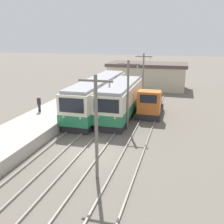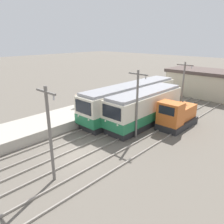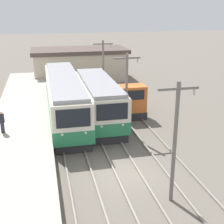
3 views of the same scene
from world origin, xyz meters
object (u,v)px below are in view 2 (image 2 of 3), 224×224
(commuter_train_center, at_px, (145,109))
(catenary_mast_mid, at_px, (137,102))
(shunting_locomotive, at_px, (177,116))
(catenary_mast_far, at_px, (183,87))
(commuter_train_left, at_px, (131,101))
(catenary_mast_near, at_px, (50,132))
(person_on_platform, at_px, (76,100))

(commuter_train_center, relative_size, catenary_mast_mid, 1.67)
(shunting_locomotive, distance_m, catenary_mast_far, 4.78)
(commuter_train_left, xyz_separation_m, commuter_train_center, (2.80, -1.22, -0.06))
(commuter_train_center, xyz_separation_m, catenary_mast_near, (1.51, -12.34, 1.77))
(commuter_train_left, height_order, commuter_train_center, commuter_train_left)
(catenary_mast_mid, bearing_deg, shunting_locomotive, 73.23)
(commuter_train_center, relative_size, catenary_mast_near, 1.67)
(commuter_train_left, xyz_separation_m, catenary_mast_near, (4.31, -13.56, 1.72))
(commuter_train_left, xyz_separation_m, catenary_mast_far, (4.31, 4.20, 1.72))
(commuter_train_center, height_order, catenary_mast_near, catenary_mast_near)
(catenary_mast_far, bearing_deg, shunting_locomotive, -69.21)
(commuter_train_center, relative_size, person_on_platform, 6.56)
(catenary_mast_mid, xyz_separation_m, catenary_mast_far, (0.00, 8.88, 0.00))
(catenary_mast_near, distance_m, catenary_mast_far, 17.76)
(commuter_train_left, bearing_deg, catenary_mast_mid, -47.35)
(catenary_mast_near, relative_size, catenary_mast_mid, 1.00)
(catenary_mast_near, relative_size, catenary_mast_far, 1.00)
(commuter_train_center, distance_m, catenary_mast_near, 12.56)
(commuter_train_left, bearing_deg, person_on_platform, -136.17)
(catenary_mast_mid, xyz_separation_m, person_on_platform, (-9.08, 0.09, -1.63))
(shunting_locomotive, xyz_separation_m, catenary_mast_near, (-1.49, -13.83, 2.27))
(commuter_train_center, xyz_separation_m, catenary_mast_far, (1.51, 5.42, 1.77))
(commuter_train_left, distance_m, catenary_mast_near, 14.33)
(shunting_locomotive, relative_size, catenary_mast_far, 0.80)
(catenary_mast_near, distance_m, catenary_mast_mid, 8.88)
(commuter_train_left, xyz_separation_m, shunting_locomotive, (5.80, 0.27, -0.56))
(shunting_locomotive, bearing_deg, catenary_mast_far, 110.79)
(catenary_mast_mid, relative_size, person_on_platform, 3.93)
(catenary_mast_far, height_order, person_on_platform, catenary_mast_far)
(shunting_locomotive, relative_size, catenary_mast_mid, 0.80)
(commuter_train_left, xyz_separation_m, person_on_platform, (-4.77, -4.58, 0.08))
(shunting_locomotive, distance_m, catenary_mast_mid, 5.65)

